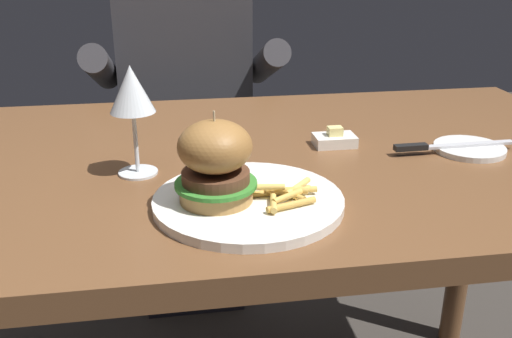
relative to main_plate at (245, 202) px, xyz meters
name	(u,v)px	position (x,y,z in m)	size (l,w,h in m)	color
dining_table	(232,199)	(0.00, 0.21, -0.09)	(1.47, 0.78, 0.74)	brown
main_plate	(245,202)	(0.00, 0.00, 0.00)	(0.27, 0.27, 0.01)	white
burger_sandwich	(215,162)	(-0.04, 0.00, 0.07)	(0.12, 0.12, 0.13)	#B78447
fries_pile	(284,194)	(0.05, -0.02, 0.02)	(0.12, 0.10, 0.02)	gold
wine_glass	(132,93)	(-0.16, 0.15, 0.13)	(0.07, 0.07, 0.18)	silver
bread_plate	(469,149)	(0.43, 0.16, 0.00)	(0.13, 0.13, 0.01)	white
table_knife	(444,146)	(0.38, 0.16, 0.01)	(0.23, 0.02, 0.01)	silver
butter_dish	(335,139)	(0.20, 0.23, 0.00)	(0.08, 0.05, 0.04)	white
diner_person	(188,134)	(-0.05, 0.88, -0.18)	(0.51, 0.36, 1.18)	#282833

